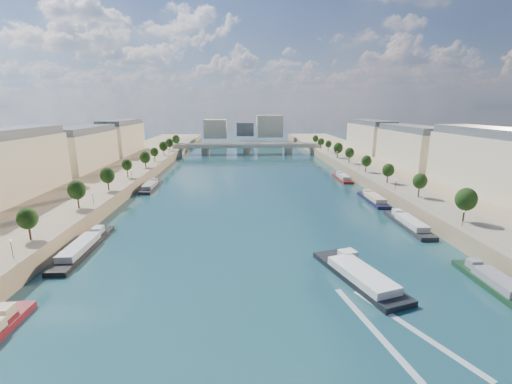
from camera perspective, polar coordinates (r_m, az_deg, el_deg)
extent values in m
plane|color=#0B2331|center=(141.94, -0.35, -0.45)|extent=(700.00, 700.00, 0.00)
cube|color=#9E8460|center=(156.11, -27.79, 0.18)|extent=(44.00, 520.00, 5.00)
cube|color=#9E8460|center=(161.09, 26.17, 0.75)|extent=(44.00, 520.00, 5.00)
cube|color=gray|center=(149.79, -22.71, 1.20)|extent=(14.00, 520.00, 0.10)
cube|color=gray|center=(153.91, 21.37, 1.65)|extent=(14.00, 520.00, 0.10)
cylinder|color=#382B1E|center=(97.78, -33.07, -5.34)|extent=(0.50, 0.50, 3.82)
ellipsoid|color=black|center=(96.79, -33.35, -3.33)|extent=(4.80, 4.80, 5.52)
cylinder|color=#382B1E|center=(118.08, -27.35, -1.59)|extent=(0.50, 0.50, 3.82)
ellipsoid|color=black|center=(117.26, -27.55, 0.10)|extent=(4.80, 4.80, 5.52)
cylinder|color=#382B1E|center=(139.57, -23.37, 1.04)|extent=(0.50, 0.50, 3.82)
ellipsoid|color=black|center=(138.87, -23.51, 2.49)|extent=(4.80, 4.80, 5.52)
cylinder|color=#382B1E|center=(161.76, -20.46, 2.96)|extent=(0.50, 0.50, 3.82)
ellipsoid|color=black|center=(161.16, -20.57, 4.22)|extent=(4.80, 4.80, 5.52)
cylinder|color=#382B1E|center=(184.40, -18.25, 4.41)|extent=(0.50, 0.50, 3.82)
ellipsoid|color=black|center=(183.88, -18.33, 5.51)|extent=(4.80, 4.80, 5.52)
cylinder|color=#382B1E|center=(207.35, -16.52, 5.54)|extent=(0.50, 0.50, 3.82)
ellipsoid|color=black|center=(206.89, -16.59, 6.52)|extent=(4.80, 4.80, 5.52)
cylinder|color=#382B1E|center=(230.52, -15.13, 6.43)|extent=(0.50, 0.50, 3.82)
ellipsoid|color=black|center=(230.10, -15.19, 7.32)|extent=(4.80, 4.80, 5.52)
cylinder|color=#382B1E|center=(253.83, -13.99, 7.16)|extent=(0.50, 0.50, 3.82)
ellipsoid|color=black|center=(253.45, -14.04, 7.97)|extent=(4.80, 4.80, 5.52)
cylinder|color=#382B1E|center=(277.27, -13.05, 7.77)|extent=(0.50, 0.50, 3.82)
ellipsoid|color=black|center=(276.92, -13.09, 8.51)|extent=(4.80, 4.80, 5.52)
cylinder|color=#382B1E|center=(110.01, 30.88, -3.09)|extent=(0.50, 0.50, 3.82)
ellipsoid|color=black|center=(109.13, 31.12, -1.28)|extent=(4.80, 4.80, 5.52)
cylinder|color=#382B1E|center=(129.88, 25.19, -0.05)|extent=(0.50, 0.50, 3.82)
ellipsoid|color=black|center=(129.14, 25.35, 1.50)|extent=(4.80, 4.80, 5.52)
cylinder|color=#382B1E|center=(150.96, 21.04, 2.17)|extent=(0.50, 0.50, 3.82)
ellipsoid|color=black|center=(150.32, 21.16, 3.51)|extent=(4.80, 4.80, 5.52)
cylinder|color=#382B1E|center=(172.80, 17.92, 3.83)|extent=(0.50, 0.50, 3.82)
ellipsoid|color=black|center=(172.24, 18.01, 5.00)|extent=(4.80, 4.80, 5.52)
cylinder|color=#382B1E|center=(195.14, 15.50, 5.10)|extent=(0.50, 0.50, 3.82)
ellipsoid|color=black|center=(194.65, 15.57, 6.15)|extent=(4.80, 4.80, 5.52)
cylinder|color=#382B1E|center=(217.84, 13.57, 6.11)|extent=(0.50, 0.50, 3.82)
ellipsoid|color=black|center=(217.40, 13.63, 7.05)|extent=(4.80, 4.80, 5.52)
cylinder|color=#382B1E|center=(240.80, 12.00, 6.92)|extent=(0.50, 0.50, 3.82)
ellipsoid|color=black|center=(240.40, 12.05, 7.77)|extent=(4.80, 4.80, 5.52)
cylinder|color=#382B1E|center=(263.94, 10.71, 7.58)|extent=(0.50, 0.50, 3.82)
ellipsoid|color=black|center=(263.57, 10.74, 8.36)|extent=(4.80, 4.80, 5.52)
cylinder|color=#382B1E|center=(287.21, 9.62, 8.14)|extent=(0.50, 0.50, 3.82)
ellipsoid|color=black|center=(286.88, 9.65, 8.85)|extent=(4.80, 4.80, 5.52)
cylinder|color=black|center=(86.92, -35.56, -7.87)|extent=(0.14, 0.14, 4.00)
sphere|color=#FFE5B2|center=(86.25, -35.76, -6.57)|extent=(0.36, 0.36, 0.36)
cylinder|color=black|center=(120.58, -25.51, -1.04)|extent=(0.14, 0.14, 4.00)
sphere|color=#FFE5B2|center=(120.10, -25.62, -0.08)|extent=(0.36, 0.36, 0.36)
cylinder|color=black|center=(157.24, -20.02, 2.74)|extent=(0.14, 0.14, 4.00)
sphere|color=#FFE5B2|center=(156.87, -20.09, 3.49)|extent=(0.36, 0.36, 0.36)
cylinder|color=black|center=(195.22, -16.62, 5.06)|extent=(0.14, 0.14, 4.00)
sphere|color=#FFE5B2|center=(194.92, -16.67, 5.67)|extent=(0.36, 0.36, 0.36)
cylinder|color=black|center=(233.87, -14.33, 6.61)|extent=(0.14, 0.14, 4.00)
sphere|color=#FFE5B2|center=(233.62, -14.36, 7.12)|extent=(0.36, 0.36, 0.36)
cylinder|color=black|center=(104.66, 31.22, -3.88)|extent=(0.14, 0.14, 4.00)
sphere|color=#FFE5B2|center=(104.10, 31.36, -2.78)|extent=(0.36, 0.36, 0.36)
cylinder|color=black|center=(138.34, 22.20, 1.09)|extent=(0.14, 0.14, 4.00)
sphere|color=#FFE5B2|center=(137.92, 22.28, 1.94)|extent=(0.36, 0.36, 0.36)
cylinder|color=black|center=(174.71, 16.82, 4.05)|extent=(0.14, 0.14, 4.00)
sphere|color=#FFE5B2|center=(174.38, 16.86, 4.72)|extent=(0.36, 0.36, 0.36)
cylinder|color=black|center=(212.38, 13.29, 5.95)|extent=(0.14, 0.14, 4.00)
sphere|color=#FFE5B2|center=(212.11, 13.32, 6.51)|extent=(0.36, 0.36, 0.36)
cylinder|color=black|center=(250.78, 10.82, 7.27)|extent=(0.14, 0.14, 4.00)
sphere|color=#FFE5B2|center=(250.55, 10.85, 7.75)|extent=(0.36, 0.36, 0.36)
cube|color=beige|center=(145.66, -35.76, 3.29)|extent=(16.00, 52.00, 20.00)
cube|color=#474C54|center=(144.48, -36.42, 7.80)|extent=(14.72, 50.44, 3.20)
cube|color=beige|center=(196.31, -26.72, 6.56)|extent=(16.00, 52.00, 20.00)
cube|color=#474C54|center=(195.43, -27.09, 9.92)|extent=(14.72, 50.44, 3.20)
cube|color=beige|center=(250.17, -21.41, 8.39)|extent=(16.00, 52.00, 20.00)
cube|color=#474C54|center=(249.48, -21.66, 11.03)|extent=(14.72, 50.44, 3.20)
cube|color=beige|center=(151.94, 34.03, 3.87)|extent=(16.00, 52.00, 20.00)
cube|color=#474C54|center=(150.81, 34.63, 8.20)|extent=(14.72, 50.44, 3.20)
cube|color=beige|center=(201.01, 24.31, 6.95)|extent=(16.00, 52.00, 20.00)
cube|color=#474C54|center=(200.16, 24.65, 10.24)|extent=(14.72, 50.44, 3.20)
cube|color=beige|center=(253.88, 18.46, 8.70)|extent=(16.00, 52.00, 20.00)
cube|color=#474C54|center=(253.20, 18.66, 11.31)|extent=(14.72, 50.44, 3.20)
cube|color=beige|center=(348.84, -6.79, 10.42)|extent=(22.00, 18.00, 18.00)
cube|color=beige|center=(359.14, 2.26, 10.92)|extent=(26.00, 20.00, 22.00)
cube|color=#474C54|center=(373.09, -1.84, 10.43)|extent=(18.00, 16.00, 14.00)
cube|color=#C1B79E|center=(264.86, -1.46, 7.69)|extent=(112.00, 11.00, 2.20)
cube|color=#C1B79E|center=(259.72, -1.44, 7.89)|extent=(112.00, 0.80, 0.90)
cube|color=#C1B79E|center=(269.67, -1.49, 8.12)|extent=(112.00, 0.80, 0.90)
cylinder|color=#C1B79E|center=(266.56, -8.40, 6.78)|extent=(6.40, 6.40, 5.00)
cylinder|color=#C1B79E|center=(265.29, -1.46, 6.89)|extent=(6.40, 6.40, 5.00)
cylinder|color=#C1B79E|center=(267.87, 5.45, 6.90)|extent=(6.40, 6.40, 5.00)
cube|color=#C1B79E|center=(269.28, -12.67, 6.66)|extent=(6.00, 12.00, 5.00)
cube|color=#C1B79E|center=(271.39, 9.67, 6.86)|extent=(6.00, 12.00, 5.00)
cube|color=black|center=(77.96, 16.65, -13.46)|extent=(14.67, 26.49, 1.82)
cube|color=white|center=(75.49, 17.25, -12.99)|extent=(10.71, 17.60, 1.64)
cube|color=white|center=(83.70, 15.02, -10.00)|extent=(4.40, 4.02, 1.80)
cube|color=silver|center=(63.48, 19.00, -20.84)|extent=(5.99, 25.77, 0.04)
cube|color=silver|center=(65.93, 24.51, -19.97)|extent=(11.94, 24.13, 0.04)
cube|color=#C3B392|center=(74.21, -36.41, -15.71)|extent=(2.50, 2.81, 1.80)
cube|color=black|center=(98.65, -26.67, -8.46)|extent=(5.00, 29.49, 1.80)
cube|color=#ACB1B8|center=(96.07, -27.35, -8.04)|extent=(4.10, 16.22, 1.60)
cube|color=#ACB1B8|center=(105.62, -24.88, -5.77)|extent=(2.50, 3.54, 1.80)
cube|color=#242426|center=(159.68, -17.09, 0.67)|extent=(5.00, 23.54, 1.80)
cube|color=gray|center=(157.54, -17.30, 1.11)|extent=(4.10, 12.95, 1.60)
cube|color=gray|center=(165.98, -16.55, 1.84)|extent=(2.50, 2.82, 1.80)
cube|color=#163720|center=(86.74, 34.65, -12.59)|extent=(5.00, 19.62, 1.80)
cube|color=gray|center=(84.96, 35.45, -11.98)|extent=(4.10, 10.79, 1.60)
cube|color=gray|center=(90.27, 32.57, -10.04)|extent=(2.50, 2.35, 1.80)
cube|color=#242527|center=(114.80, 23.98, -5.09)|extent=(5.00, 25.18, 1.80)
cube|color=silver|center=(112.59, 24.51, -4.60)|extent=(4.10, 13.85, 1.60)
cube|color=silver|center=(120.72, 22.49, -3.14)|extent=(2.50, 3.02, 1.80)
cube|color=#181733|center=(139.40, 18.91, -1.37)|extent=(5.00, 22.36, 1.80)
cube|color=beige|center=(137.37, 19.23, -0.89)|extent=(4.10, 12.30, 1.60)
cube|color=beige|center=(145.01, 18.02, 0.01)|extent=(2.50, 2.68, 1.80)
cube|color=maroon|center=(176.36, 14.22, 2.09)|extent=(5.00, 20.90, 1.80)
cube|color=#B0B7BD|center=(174.46, 14.41, 2.52)|extent=(4.10, 11.50, 1.60)
cube|color=#B0B7BD|center=(181.90, 13.69, 3.05)|extent=(2.50, 2.51, 1.80)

